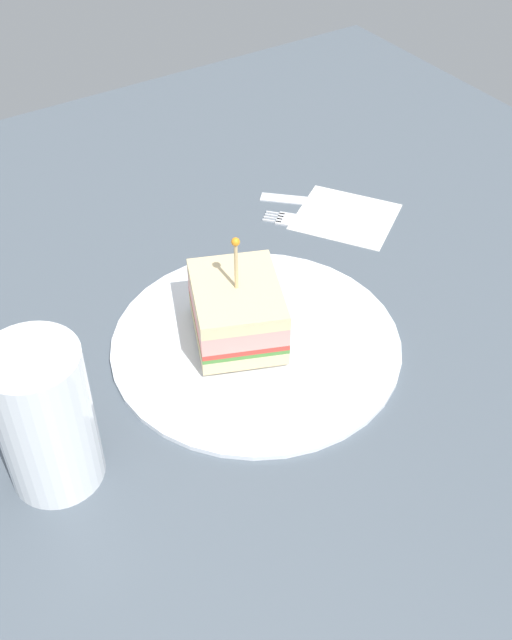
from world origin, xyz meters
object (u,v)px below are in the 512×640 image
plate (256,341)px  napkin (346,216)px  fork (307,222)px  knife (315,201)px  drink_glass (47,423)px  sandwich_half_center (237,311)px

plate → napkin: size_ratio=2.53×
napkin → fork: (-1.32, -4.07, 0.10)cm
knife → drink_glass: bearing=-63.1°
sandwich_half_center → fork: 19.16cm
sandwich_half_center → fork: sandwich_half_center is taller
drink_glass → knife: 41.40cm
fork → knife: size_ratio=0.89×
drink_glass → fork: drink_glass is taller
drink_glass → knife: bearing=116.9°
sandwich_half_center → fork: size_ratio=1.16×
drink_glass → plate: bearing=100.2°
sandwich_half_center → knife: size_ratio=1.04×
drink_glass → napkin: (-14.64, 37.69, -5.35)cm
plate → drink_glass: (3.49, -19.40, 4.97)cm
sandwich_half_center → knife: (-13.77, 18.25, -3.28)cm
napkin → knife: (-3.96, -1.08, 0.10)cm
sandwich_half_center → fork: (-11.13, 15.25, -3.28)cm
plate → fork: plate is taller
drink_glass → napkin: drink_glass is taller
drink_glass → fork: (-15.96, 33.62, -5.25)cm
plate → knife: plate is taller
napkin → fork: bearing=-108.0°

